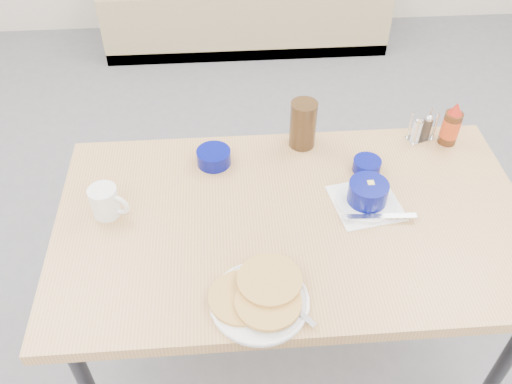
{
  "coord_description": "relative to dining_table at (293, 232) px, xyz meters",
  "views": [
    {
      "loc": [
        -0.19,
        -0.83,
        1.92
      ],
      "look_at": [
        -0.11,
        0.3,
        0.82
      ],
      "focal_mm": 38.0,
      "sensor_mm": 36.0,
      "label": 1
    }
  ],
  "objects": [
    {
      "name": "creamer_bowl",
      "position": [
        -0.23,
        0.26,
        0.09
      ],
      "size": [
        0.11,
        0.11,
        0.05
      ],
      "rotation": [
        0.0,
        0.0,
        0.36
      ],
      "color": "#040A65",
      "rests_on": "dining_table"
    },
    {
      "name": "coffee_mug",
      "position": [
        -0.55,
        0.06,
        0.11
      ],
      "size": [
        0.12,
        0.08,
        0.09
      ],
      "rotation": [
        0.0,
        0.0,
        -0.41
      ],
      "color": "white",
      "rests_on": "dining_table"
    },
    {
      "name": "dining_table",
      "position": [
        0.0,
        0.0,
        0.0
      ],
      "size": [
        1.4,
        0.8,
        0.76
      ],
      "color": "tan",
      "rests_on": "ground"
    },
    {
      "name": "butter_bowl",
      "position": [
        0.26,
        0.19,
        0.08
      ],
      "size": [
        0.09,
        0.09,
        0.04
      ],
      "rotation": [
        0.0,
        0.0,
        0.08
      ],
      "color": "#040A65",
      "rests_on": "dining_table"
    },
    {
      "name": "pancake_plate",
      "position": [
        -0.12,
        -0.29,
        0.08
      ],
      "size": [
        0.26,
        0.25,
        0.05
      ],
      "rotation": [
        0.0,
        0.0,
        0.32
      ],
      "color": "white",
      "rests_on": "dining_table"
    },
    {
      "name": "condiment_caddy",
      "position": [
        0.48,
        0.34,
        0.1
      ],
      "size": [
        0.1,
        0.08,
        0.11
      ],
      "rotation": [
        0.0,
        0.0,
        0.31
      ],
      "color": "silver",
      "rests_on": "dining_table"
    },
    {
      "name": "syrup_bottle",
      "position": [
        0.56,
        0.31,
        0.13
      ],
      "size": [
        0.06,
        0.06,
        0.16
      ],
      "rotation": [
        0.0,
        0.0,
        0.15
      ],
      "color": "#47230F",
      "rests_on": "dining_table"
    },
    {
      "name": "amber_tumbler",
      "position": [
        0.07,
        0.34,
        0.14
      ],
      "size": [
        0.09,
        0.09,
        0.17
      ],
      "primitive_type": "cylinder",
      "rotation": [
        0.0,
        0.0,
        0.05
      ],
      "color": "#372411",
      "rests_on": "dining_table"
    },
    {
      "name": "grits_setting",
      "position": [
        0.22,
        0.04,
        0.1
      ],
      "size": [
        0.24,
        0.22,
        0.08
      ],
      "rotation": [
        0.0,
        0.0,
        0.17
      ],
      "color": "white",
      "rests_on": "dining_table"
    }
  ]
}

